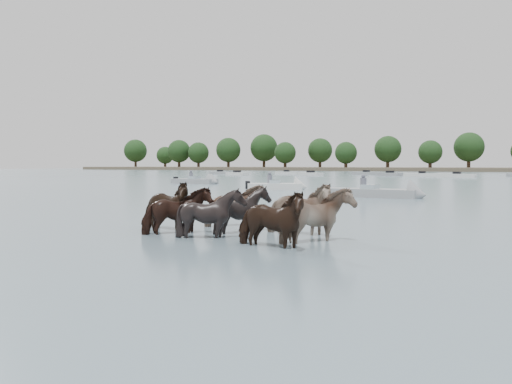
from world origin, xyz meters
The scene contains 8 objects.
ground centered at (0.00, 0.00, 0.00)m, with size 400.00×400.00×0.00m, color slate.
shoreline centered at (-70.00, 150.00, 0.50)m, with size 160.00×30.00×1.00m, color #4C4233.
pony_herd centered at (-0.92, 2.12, 0.52)m, with size 6.59×4.47×1.69m.
motorboat_a centered at (-10.89, 25.46, 0.23)m, with size 4.65×3.61×1.92m.
motorboat_b centered at (-1.85, 19.83, 0.22)m, with size 6.12×1.79×1.92m.
motorboat_f centered at (-23.15, 32.23, 0.23)m, with size 5.26×1.68×1.92m.
distant_flotilla centered at (1.76, 78.61, 0.26)m, with size 104.93×22.09×0.93m.
treeline centered at (-75.16, 151.96, 6.67)m, with size 150.90×20.91×12.53m.
Camera 1 is at (6.19, -9.78, 1.87)m, focal length 36.83 mm.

